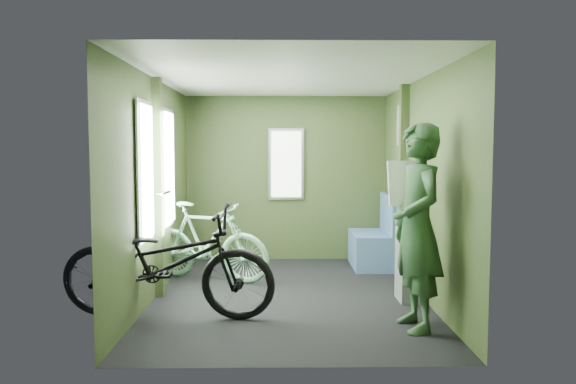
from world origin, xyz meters
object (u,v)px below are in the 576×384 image
bicycle_mint (207,281)px  passenger (417,227)px  waste_box (411,258)px  bicycle_black (168,319)px  bench_seat (373,246)px

bicycle_mint → passenger: bearing=-109.0°
waste_box → bicycle_black: bearing=-165.8°
bicycle_black → passenger: (2.21, -0.31, 0.89)m
passenger → waste_box: size_ratio=2.02×
passenger → bicycle_black: bearing=-106.7°
bicycle_mint → waste_box: size_ratio=1.80×
bicycle_black → bicycle_mint: bearing=-0.6°
passenger → bench_seat: passenger is taller
bicycle_black → bicycle_mint: size_ratio=1.25×
bench_seat → bicycle_black: bearing=-134.5°
bicycle_mint → passenger: 2.86m
passenger → waste_box: passenger is taller
passenger → bench_seat: 2.66m
passenger → waste_box: bearing=160.8°
passenger → bench_seat: (0.06, 2.59, -0.61)m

